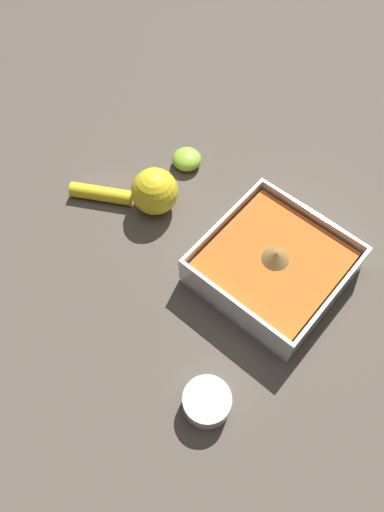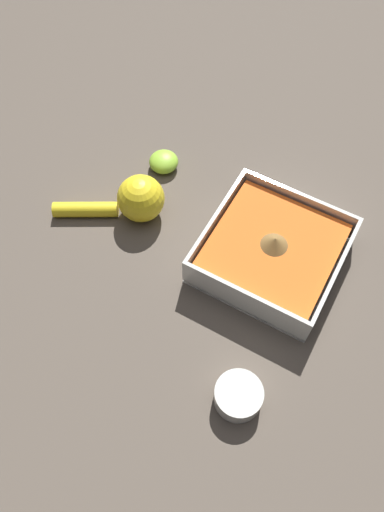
# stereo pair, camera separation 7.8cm
# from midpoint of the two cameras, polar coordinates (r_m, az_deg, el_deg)

# --- Properties ---
(ground_plane) EXTENTS (4.00, 4.00, 0.00)m
(ground_plane) POSITION_cam_midpoint_polar(r_m,az_deg,el_deg) (0.81, 4.50, -1.30)
(ground_plane) COLOR brown
(square_dish) EXTENTS (0.21, 0.21, 0.07)m
(square_dish) POSITION_cam_midpoint_polar(r_m,az_deg,el_deg) (0.79, 6.39, 0.17)
(square_dish) COLOR silver
(square_dish) RESTS_ON ground_plane
(spice_bowl) EXTENTS (0.07, 0.07, 0.03)m
(spice_bowl) POSITION_cam_midpoint_polar(r_m,az_deg,el_deg) (0.71, 2.08, -16.01)
(spice_bowl) COLOR silver
(spice_bowl) RESTS_ON ground_plane
(lemon_squeezer) EXTENTS (0.18, 0.12, 0.08)m
(lemon_squeezer) POSITION_cam_midpoint_polar(r_m,az_deg,el_deg) (0.84, -9.45, 6.00)
(lemon_squeezer) COLOR yellow
(lemon_squeezer) RESTS_ON ground_plane
(lemon_half) EXTENTS (0.05, 0.05, 0.03)m
(lemon_half) POSITION_cam_midpoint_polar(r_m,az_deg,el_deg) (0.92, -5.72, 10.50)
(lemon_half) COLOR #93CC38
(lemon_half) RESTS_ON ground_plane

